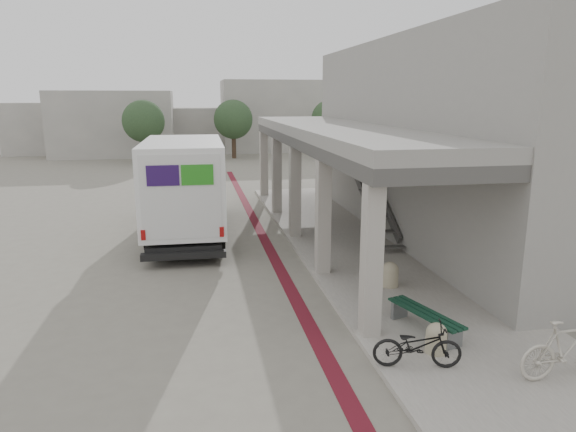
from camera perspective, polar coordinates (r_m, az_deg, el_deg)
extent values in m
plane|color=slate|center=(14.01, -4.11, -7.81)|extent=(120.00, 120.00, 0.00)
cube|color=#5C121E|center=(16.00, -1.35, -5.07)|extent=(0.35, 40.00, 0.01)
cube|color=gray|center=(14.93, 11.43, -6.46)|extent=(4.40, 28.00, 0.12)
cube|color=gray|center=(19.64, 16.16, 8.23)|extent=(4.30, 17.00, 7.00)
cube|color=#494744|center=(18.27, 5.47, 8.35)|extent=(3.40, 16.90, 0.35)
cube|color=gray|center=(18.25, 5.49, 9.45)|extent=(3.40, 16.90, 0.35)
cube|color=gray|center=(47.53, -18.77, 9.70)|extent=(10.00, 6.00, 5.50)
cube|color=gray|center=(51.10, -10.19, 9.52)|extent=(8.00, 6.00, 4.00)
cube|color=gray|center=(49.60, -1.97, 11.06)|extent=(9.00, 6.00, 6.50)
cube|color=gray|center=(51.65, -24.94, 8.84)|extent=(7.00, 5.00, 4.50)
cylinder|color=#38281C|center=(41.34, -15.60, 7.34)|extent=(0.36, 0.36, 2.40)
sphere|color=#233820|center=(41.21, -15.77, 10.11)|extent=(3.20, 3.20, 3.20)
cylinder|color=#38281C|center=(43.31, -6.03, 7.99)|extent=(0.36, 0.36, 2.40)
sphere|color=#233820|center=(43.18, -6.10, 10.63)|extent=(3.20, 3.20, 3.20)
cylinder|color=#38281C|center=(43.70, 4.69, 8.06)|extent=(0.36, 0.36, 2.40)
sphere|color=#233820|center=(43.57, 4.74, 10.68)|extent=(3.20, 3.20, 3.20)
cube|color=black|center=(19.42, -11.17, -0.73)|extent=(2.42, 7.67, 0.33)
cube|color=silver|center=(18.13, -11.48, 3.74)|extent=(2.71, 5.72, 2.84)
cube|color=silver|center=(21.87, -11.17, 4.88)|extent=(2.65, 2.12, 2.51)
cube|color=silver|center=(23.15, -11.01, 3.01)|extent=(2.41, 0.70, 0.87)
cube|color=black|center=(22.66, -11.19, 6.69)|extent=(2.41, 0.57, 1.15)
cube|color=black|center=(15.65, -11.50, -4.31)|extent=(2.51, 0.32, 0.20)
cube|color=#27104A|center=(18.90, -15.48, 5.41)|extent=(0.05, 1.53, 0.82)
cube|color=#25831C|center=(17.29, -16.00, 4.70)|extent=(0.05, 1.53, 0.82)
cube|color=#27104A|center=(15.22, -13.75, 4.37)|extent=(0.93, 0.05, 0.60)
cube|color=#25831C|center=(15.18, -10.04, 4.52)|extent=(0.93, 0.05, 0.60)
cylinder|color=black|center=(22.24, -13.95, 1.02)|extent=(0.32, 0.99, 0.98)
cylinder|color=black|center=(22.17, -8.05, 1.25)|extent=(0.32, 0.99, 0.98)
cylinder|color=black|center=(17.38, -15.12, -2.38)|extent=(0.32, 0.99, 0.98)
cylinder|color=black|center=(17.29, -7.55, -2.11)|extent=(0.32, 0.99, 0.98)
cube|color=slate|center=(10.94, 17.92, -12.82)|extent=(0.42, 0.21, 0.41)
cube|color=slate|center=(12.00, 12.28, -10.09)|extent=(0.42, 0.21, 0.41)
cube|color=#113424|center=(11.26, 14.45, -10.53)|extent=(0.70, 1.90, 0.05)
cube|color=#113424|center=(11.36, 15.02, -10.36)|extent=(0.70, 1.90, 0.05)
cube|color=#113424|center=(11.46, 15.59, -10.19)|extent=(0.70, 1.90, 0.05)
cylinder|color=tan|center=(10.68, 16.10, -13.37)|extent=(0.41, 0.41, 0.41)
sphere|color=tan|center=(10.59, 16.17, -12.38)|extent=(0.41, 0.41, 0.41)
cylinder|color=tan|center=(13.87, 11.26, -6.77)|extent=(0.44, 0.44, 0.44)
sphere|color=tan|center=(13.79, 11.30, -5.91)|extent=(0.44, 0.44, 0.44)
cube|color=slate|center=(18.78, 9.73, -0.58)|extent=(0.54, 0.66, 0.99)
imported|color=black|center=(9.98, 14.17, -13.78)|extent=(1.71, 0.92, 0.85)
imported|color=#B9B2A2|center=(10.51, 28.59, -12.83)|extent=(1.87, 0.60, 1.11)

